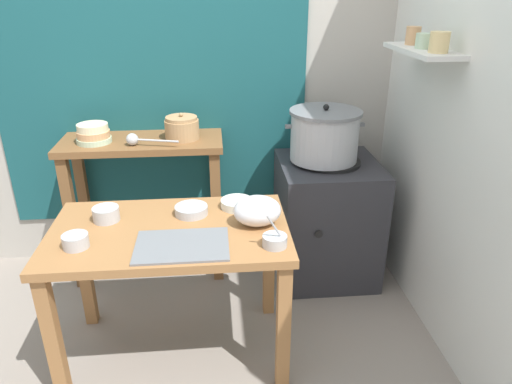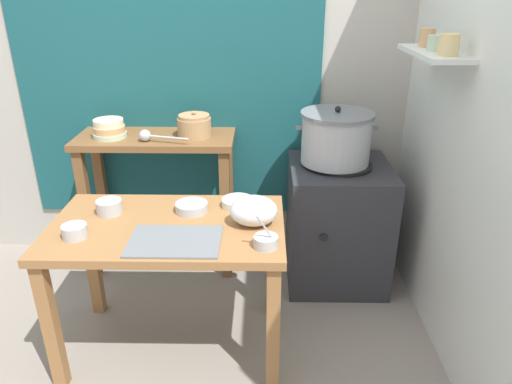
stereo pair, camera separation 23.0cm
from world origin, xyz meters
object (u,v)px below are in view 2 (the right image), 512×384
serving_tray (175,241)px  prep_bowl_3 (192,207)px  prep_bowl_0 (238,202)px  prep_bowl_1 (109,206)px  stove_block (337,223)px  prep_table (169,244)px  prep_bowl_4 (75,231)px  bowl_stack_enamel (109,129)px  ladle (147,136)px  back_shelf_table (158,170)px  prep_bowl_2 (266,241)px  steamer_pot (336,137)px  plastic_bag (254,211)px  clay_pot (194,126)px

serving_tray → prep_bowl_3: 0.31m
prep_bowl_0 → prep_bowl_1: size_ratio=1.30×
stove_block → prep_bowl_3: stove_block is taller
stove_block → serving_tray: (-0.85, -0.84, 0.34)m
prep_table → prep_bowl_4: bearing=-160.8°
bowl_stack_enamel → prep_bowl_1: (0.17, -0.66, -0.20)m
serving_tray → stove_block: bearing=44.7°
ladle → prep_bowl_0: 0.77m
back_shelf_table → ladle: ladle is taller
stove_block → prep_bowl_2: size_ratio=4.71×
stove_block → prep_bowl_4: same height
steamer_pot → bowl_stack_enamel: size_ratio=2.36×
prep_bowl_1 → prep_bowl_4: (-0.08, -0.24, -0.00)m
plastic_bag → prep_bowl_4: plastic_bag is taller
clay_pot → prep_table: bearing=-92.4°
stove_block → ladle: 1.27m
prep_bowl_2 → serving_tray: bearing=175.4°
prep_table → prep_bowl_0: bearing=31.2°
back_shelf_table → prep_bowl_1: (-0.09, -0.69, 0.08)m
plastic_bag → prep_bowl_0: 0.22m
back_shelf_table → prep_bowl_4: bearing=-100.5°
stove_block → prep_bowl_4: (-1.30, -0.80, 0.37)m
bowl_stack_enamel → prep_bowl_0: bowl_stack_enamel is taller
plastic_bag → prep_bowl_1: size_ratio=1.79×
prep_table → back_shelf_table: bearing=104.8°
bowl_stack_enamel → ladle: bearing=-17.3°
prep_bowl_3 → prep_bowl_4: 0.55m
serving_tray → prep_bowl_3: bearing=84.3°
steamer_pot → ladle: (-1.10, 0.00, 0.00)m
prep_table → prep_bowl_3: prep_bowl_3 is taller
stove_block → prep_bowl_0: stove_block is taller
prep_table → serving_tray: serving_tray is taller
stove_block → prep_table: bearing=-143.8°
ladle → clay_pot: bearing=21.7°
steamer_pot → ladle: 1.10m
ladle → prep_bowl_3: ladle is taller
prep_bowl_1 → prep_bowl_2: 0.83m
stove_block → ladle: size_ratio=2.58×
stove_block → serving_tray: stove_block is taller
ladle → plastic_bag: (0.64, -0.69, -0.14)m
prep_bowl_1 → prep_bowl_4: size_ratio=1.12×
steamer_pot → plastic_bag: 0.84m
stove_block → prep_bowl_1: (-1.21, -0.56, 0.37)m
prep_bowl_0 → prep_bowl_1: 0.63m
prep_table → bowl_stack_enamel: bearing=121.7°
prep_bowl_0 → prep_bowl_2: size_ratio=0.98×
clay_pot → prep_bowl_3: (0.06, -0.66, -0.22)m
steamer_pot → serving_tray: bearing=-133.2°
prep_bowl_0 → prep_bowl_4: (-0.71, -0.33, 0.01)m
steamer_pot → back_shelf_table: bearing=174.2°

